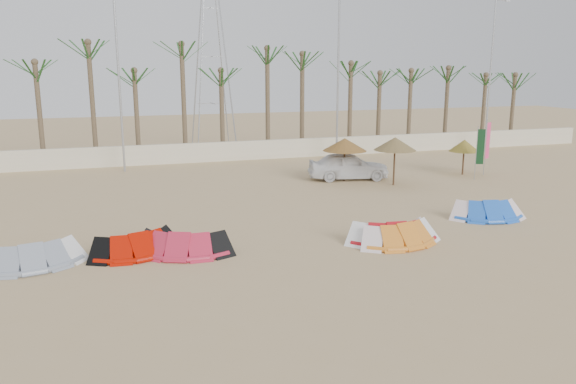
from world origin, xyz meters
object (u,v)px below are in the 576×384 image
object	(u,v)px
kite_red_left	(137,241)
kite_blue	(484,208)
kite_orange	(397,231)
kite_red_mid	(181,240)
kite_grey	(32,252)
parasol_left	(345,145)
kite_red_right	(390,229)
parasol_mid	(395,144)
car	(348,166)
parasol_right	(464,146)

from	to	relation	value
kite_red_left	kite_blue	bearing A→B (deg)	0.95
kite_orange	kite_red_mid	bearing A→B (deg)	170.29
kite_grey	parasol_left	distance (m)	17.82
kite_red_left	kite_red_right	world-z (taller)	same
parasol_left	kite_blue	bearing A→B (deg)	-74.07
kite_grey	kite_red_right	bearing A→B (deg)	-5.72
kite_red_left	parasol_left	xyz separation A→B (m)	(11.75, 9.21, 1.64)
kite_blue	parasol_mid	xyz separation A→B (m)	(-0.43, 7.17, 1.83)
kite_grey	parasol_mid	size ratio (longest dim) A/B	1.35
kite_blue	car	bearing A→B (deg)	102.80
kite_grey	car	bearing A→B (deg)	32.36
kite_red_right	parasol_right	distance (m)	14.56
kite_red_mid	kite_red_right	xyz separation A→B (m)	(7.51, -1.06, -0.00)
kite_orange	car	distance (m)	11.70
kite_red_mid	kite_orange	distance (m)	7.79
car	parasol_right	bearing A→B (deg)	-84.87
kite_red_left	parasol_left	world-z (taller)	parasol_left
kite_grey	parasol_mid	world-z (taller)	parasol_mid
kite_blue	parasol_left	world-z (taller)	parasol_left
parasol_left	parasol_right	world-z (taller)	parasol_left
kite_blue	car	size ratio (longest dim) A/B	0.74
kite_red_mid	parasol_mid	xyz separation A→B (m)	(12.42, 7.77, 1.83)
kite_orange	parasol_right	xyz separation A→B (m)	(10.09, 10.50, 1.31)
kite_blue	parasol_left	xyz separation A→B (m)	(-2.56, 8.98, 1.64)
kite_grey	kite_red_left	size ratio (longest dim) A/B	1.00
kite_red_mid	kite_red_right	distance (m)	7.59
kite_grey	car	world-z (taller)	car
kite_red_mid	car	size ratio (longest dim) A/B	0.84
kite_red_right	car	bearing A→B (deg)	73.78
parasol_mid	kite_grey	bearing A→B (deg)	-156.14
kite_blue	parasol_left	size ratio (longest dim) A/B	1.36
kite_red_mid	kite_blue	size ratio (longest dim) A/B	1.14
parasol_mid	car	xyz separation A→B (m)	(-1.70, 2.21, -1.48)
kite_red_right	car	xyz separation A→B (m)	(3.21, 11.04, 0.35)
parasol_left	car	bearing A→B (deg)	43.61
car	kite_red_left	bearing A→B (deg)	139.87
kite_red_left	kite_orange	world-z (taller)	same
kite_red_right	kite_orange	distance (m)	0.31
parasol_mid	car	distance (m)	3.16
parasol_right	parasol_mid	bearing A→B (deg)	-165.16
kite_red_right	parasol_right	bearing A→B (deg)	44.96
kite_red_mid	kite_red_right	size ratio (longest dim) A/B	1.08
parasol_left	car	distance (m)	1.42
kite_blue	parasol_mid	distance (m)	7.42
kite_red_left	kite_grey	bearing A→B (deg)	-176.77
parasol_mid	parasol_right	size ratio (longest dim) A/B	1.25
kite_orange	parasol_mid	size ratio (longest dim) A/B	1.32
parasol_right	car	distance (m)	7.16
kite_red_left	parasol_right	world-z (taller)	parasol_right
kite_grey	kite_blue	xyz separation A→B (m)	(17.61, 0.42, -0.00)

